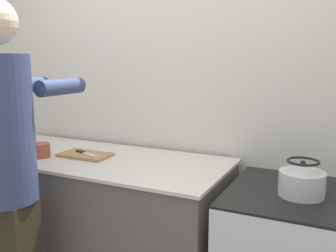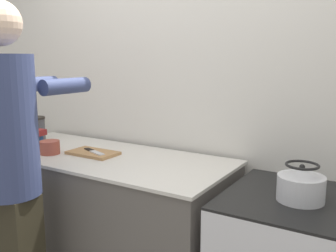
{
  "view_description": "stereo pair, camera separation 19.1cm",
  "coord_description": "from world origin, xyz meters",
  "views": [
    {
      "loc": [
        1.01,
        -1.46,
        1.53
      ],
      "look_at": [
        0.19,
        0.24,
        1.19
      ],
      "focal_mm": 40.0,
      "sensor_mm": 36.0,
      "label": 1
    },
    {
      "loc": [
        1.17,
        -1.36,
        1.53
      ],
      "look_at": [
        0.19,
        0.24,
        1.19
      ],
      "focal_mm": 40.0,
      "sensor_mm": 36.0,
      "label": 2
    }
  ],
  "objects": [
    {
      "name": "cutting_board",
      "position": [
        -0.41,
        0.32,
        0.95
      ],
      "size": [
        0.31,
        0.18,
        0.02
      ],
      "color": "#A87A4C",
      "rests_on": "counter"
    },
    {
      "name": "bowl_prep",
      "position": [
        -0.65,
        0.19,
        0.98
      ],
      "size": [
        0.12,
        0.12,
        0.08
      ],
      "color": "#9E4738",
      "rests_on": "counter"
    },
    {
      "name": "kettle",
      "position": [
        0.84,
        0.31,
        0.97
      ],
      "size": [
        0.21,
        0.21,
        0.17
      ],
      "color": "silver",
      "rests_on": "oven"
    },
    {
      "name": "canister_jar",
      "position": [
        -1.07,
        0.41,
        1.03
      ],
      "size": [
        0.17,
        0.17,
        0.17
      ],
      "color": "#4C4C51",
      "rests_on": "counter"
    },
    {
      "name": "person",
      "position": [
        -0.46,
        -0.23,
        1.0
      ],
      "size": [
        0.34,
        0.58,
        1.8
      ],
      "color": "#2B271A",
      "rests_on": "ground_plane"
    },
    {
      "name": "counter",
      "position": [
        -0.36,
        0.34,
        0.47
      ],
      "size": [
        1.65,
        0.7,
        0.94
      ],
      "color": "#5B5651",
      "rests_on": "ground_plane"
    },
    {
      "name": "knife",
      "position": [
        -0.4,
        0.32,
        0.96
      ],
      "size": [
        0.21,
        0.1,
        0.01
      ],
      "rotation": [
        0.0,
        0.0,
        -0.34
      ],
      "color": "silver",
      "rests_on": "cutting_board"
    },
    {
      "name": "book_stack",
      "position": [
        -0.91,
        0.18,
        1.0
      ],
      "size": [
        0.24,
        0.27,
        0.12
      ],
      "color": "#2D663D",
      "rests_on": "counter"
    },
    {
      "name": "wall_back",
      "position": [
        0.0,
        0.74,
        1.3
      ],
      "size": [
        8.0,
        0.05,
        2.6
      ],
      "color": "silver",
      "rests_on": "ground_plane"
    }
  ]
}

